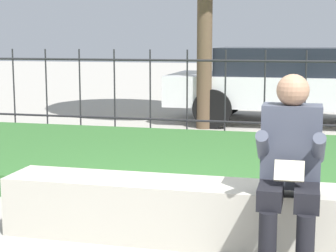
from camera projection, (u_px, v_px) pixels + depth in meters
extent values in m
plane|color=#A8A399|center=(180.00, 240.00, 4.11)|extent=(60.00, 60.00, 0.00)
cube|color=#B7B2A3|center=(194.00, 212.00, 4.06)|extent=(2.83, 0.47, 0.44)
cube|color=gray|center=(194.00, 236.00, 4.08)|extent=(2.72, 0.43, 0.08)
cylinder|color=black|center=(268.00, 240.00, 3.37)|extent=(0.11, 0.11, 0.35)
cube|color=black|center=(271.00, 193.00, 3.53)|extent=(0.15, 0.42, 0.13)
cylinder|color=black|center=(305.00, 243.00, 3.31)|extent=(0.11, 0.11, 0.35)
cube|color=black|center=(307.00, 195.00, 3.48)|extent=(0.15, 0.42, 0.13)
cube|color=#424756|center=(291.00, 146.00, 3.67)|extent=(0.38, 0.24, 0.54)
sphere|color=tan|center=(293.00, 90.00, 3.59)|extent=(0.21, 0.21, 0.21)
cylinder|color=#424756|center=(263.00, 146.00, 3.55)|extent=(0.08, 0.29, 0.24)
cylinder|color=#424756|center=(319.00, 148.00, 3.47)|extent=(0.08, 0.29, 0.24)
cube|color=beige|center=(289.00, 171.00, 3.43)|extent=(0.18, 0.09, 0.13)
cube|color=#33662D|center=(224.00, 162.00, 6.23)|extent=(9.89, 3.04, 0.21)
cylinder|color=#232326|center=(244.00, 122.00, 8.11)|extent=(7.89, 0.03, 0.03)
cylinder|color=#232326|center=(245.00, 61.00, 7.98)|extent=(7.89, 0.03, 0.03)
cylinder|color=#232326|center=(14.00, 90.00, 8.92)|extent=(0.02, 0.02, 1.30)
cylinder|color=#232326|center=(47.00, 91.00, 8.79)|extent=(0.02, 0.02, 1.30)
cylinder|color=#232326|center=(80.00, 92.00, 8.65)|extent=(0.02, 0.02, 1.30)
cylinder|color=#232326|center=(115.00, 92.00, 8.52)|extent=(0.02, 0.02, 1.30)
cylinder|color=#232326|center=(150.00, 93.00, 8.39)|extent=(0.02, 0.02, 1.30)
cylinder|color=#232326|center=(187.00, 94.00, 8.25)|extent=(0.02, 0.02, 1.30)
cylinder|color=#232326|center=(225.00, 95.00, 8.12)|extent=(0.02, 0.02, 1.30)
cylinder|color=#232326|center=(264.00, 96.00, 7.99)|extent=(0.02, 0.02, 1.30)
cylinder|color=#232326|center=(305.00, 97.00, 7.85)|extent=(0.02, 0.02, 1.30)
cube|color=silver|center=(301.00, 90.00, 9.68)|extent=(4.52, 1.82, 0.52)
cube|color=black|center=(291.00, 61.00, 9.65)|extent=(2.49, 1.60, 0.47)
cylinder|color=black|center=(212.00, 109.00, 9.20)|extent=(0.64, 0.20, 0.64)
cylinder|color=black|center=(227.00, 98.00, 10.91)|extent=(0.64, 0.20, 0.64)
cylinder|color=brown|center=(205.00, 20.00, 8.97)|extent=(0.25, 0.25, 3.52)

